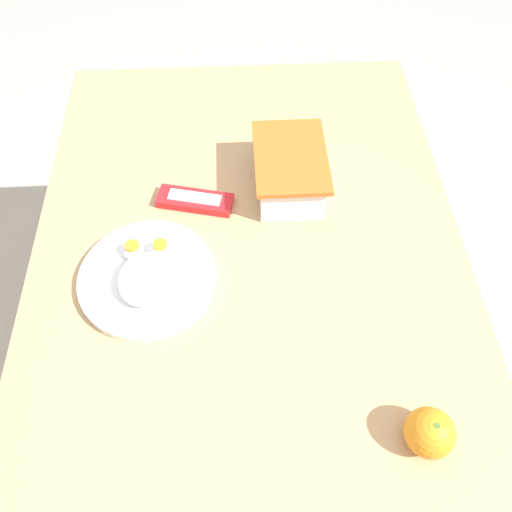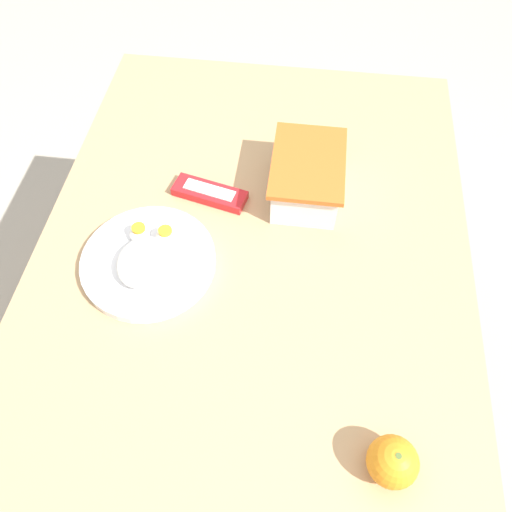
{
  "view_description": "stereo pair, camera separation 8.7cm",
  "coord_description": "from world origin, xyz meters",
  "views": [
    {
      "loc": [
        0.49,
        -0.01,
        1.45
      ],
      "look_at": [
        0.01,
        0.01,
        0.73
      ],
      "focal_mm": 35.0,
      "sensor_mm": 36.0,
      "label": 1
    },
    {
      "loc": [
        0.49,
        0.07,
        1.45
      ],
      "look_at": [
        0.01,
        0.01,
        0.73
      ],
      "focal_mm": 35.0,
      "sensor_mm": 36.0,
      "label": 2
    }
  ],
  "objects": [
    {
      "name": "orange_fruit",
      "position": [
        0.32,
        0.24,
        0.74
      ],
      "size": [
        0.07,
        0.07,
        0.07
      ],
      "color": "orange",
      "rests_on": "table"
    },
    {
      "name": "ground_plane",
      "position": [
        0.0,
        0.0,
        0.0
      ],
      "size": [
        10.0,
        10.0,
        0.0
      ],
      "primitive_type": "plane",
      "color": "#B2A899"
    },
    {
      "name": "candy_bar",
      "position": [
        -0.14,
        -0.1,
        0.71
      ],
      "size": [
        0.08,
        0.15,
        0.02
      ],
      "color": "red",
      "rests_on": "table"
    },
    {
      "name": "table",
      "position": [
        0.0,
        0.0,
        0.62
      ],
      "size": [
        1.15,
        0.79,
        0.7
      ],
      "color": "tan",
      "rests_on": "ground_plane"
    },
    {
      "name": "rice_plate",
      "position": [
        0.03,
        -0.18,
        0.72
      ],
      "size": [
        0.24,
        0.24,
        0.05
      ],
      "color": "white",
      "rests_on": "table"
    },
    {
      "name": "food_container",
      "position": [
        -0.18,
        0.09,
        0.74
      ],
      "size": [
        0.19,
        0.14,
        0.09
      ],
      "color": "white",
      "rests_on": "table"
    }
  ]
}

